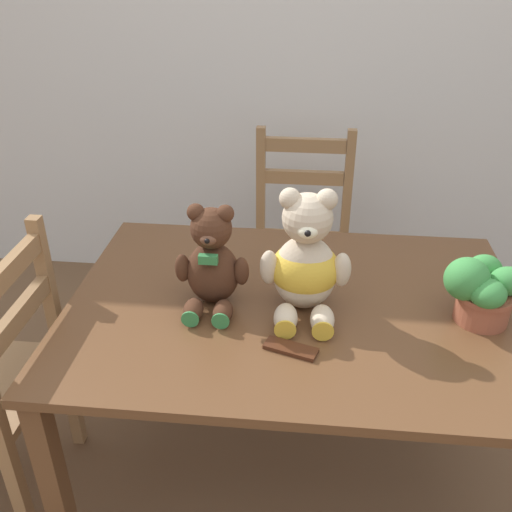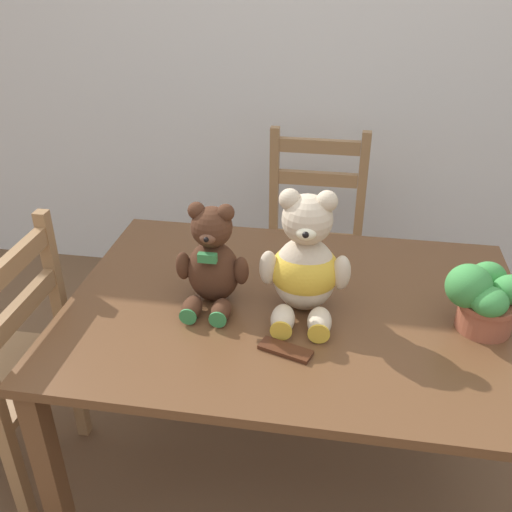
% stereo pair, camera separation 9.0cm
% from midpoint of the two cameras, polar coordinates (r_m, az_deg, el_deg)
% --- Properties ---
extents(wall_back, '(8.00, 0.04, 2.60)m').
position_cam_midpoint_polar(wall_back, '(2.82, 4.60, 21.54)').
color(wall_back, silver).
rests_on(wall_back, ground_plane).
extents(dining_table, '(1.37, 0.98, 0.71)m').
position_cam_midpoint_polar(dining_table, '(1.79, 2.33, -6.98)').
color(dining_table, brown).
rests_on(dining_table, ground_plane).
extents(wooden_chair_behind, '(0.43, 0.42, 0.96)m').
position_cam_midpoint_polar(wooden_chair_behind, '(2.58, 3.53, 1.25)').
color(wooden_chair_behind, '#997047').
rests_on(wooden_chair_behind, ground_plane).
extents(teddy_bear_left, '(0.22, 0.22, 0.32)m').
position_cam_midpoint_polar(teddy_bear_left, '(1.68, -5.97, -0.72)').
color(teddy_bear_left, '#472819').
rests_on(teddy_bear_left, dining_table).
extents(teddy_bear_right, '(0.26, 0.27, 0.38)m').
position_cam_midpoint_polar(teddy_bear_right, '(1.64, 3.40, -0.75)').
color(teddy_bear_right, beige).
rests_on(teddy_bear_right, dining_table).
extents(potted_plant, '(0.23, 0.20, 0.20)m').
position_cam_midpoint_polar(potted_plant, '(1.71, 20.27, -3.18)').
color(potted_plant, '#9E5138').
rests_on(potted_plant, dining_table).
extents(chocolate_bar, '(0.15, 0.09, 0.01)m').
position_cam_midpoint_polar(chocolate_bar, '(1.55, 1.66, -9.26)').
color(chocolate_bar, '#472314').
rests_on(chocolate_bar, dining_table).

